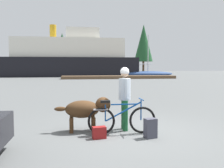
# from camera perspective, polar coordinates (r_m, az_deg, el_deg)

# --- Properties ---
(ground_plane) EXTENTS (160.00, 160.00, 0.00)m
(ground_plane) POSITION_cam_1_polar(r_m,az_deg,el_deg) (6.53, 3.59, -11.18)
(ground_plane) COLOR #595B5B
(bicycle) EXTENTS (1.76, 0.44, 0.90)m
(bicycle) POSITION_cam_1_polar(r_m,az_deg,el_deg) (6.23, 2.27, -8.35)
(bicycle) COLOR black
(bicycle) RESTS_ON ground_plane
(person_cyclist) EXTENTS (0.32, 0.53, 1.71)m
(person_cyclist) POSITION_cam_1_polar(r_m,az_deg,el_deg) (6.54, 3.00, -1.99)
(person_cyclist) COLOR #19592D
(person_cyclist) RESTS_ON ground_plane
(dog) EXTENTS (1.49, 0.55, 0.91)m
(dog) POSITION_cam_1_polar(r_m,az_deg,el_deg) (6.50, -6.02, -5.85)
(dog) COLOR #472D19
(dog) RESTS_ON ground_plane
(backpack) EXTENTS (0.32, 0.26, 0.47)m
(backpack) POSITION_cam_1_polar(r_m,az_deg,el_deg) (6.01, 9.04, -10.24)
(backpack) COLOR #3F3F4C
(backpack) RESTS_ON ground_plane
(handbag_pannier) EXTENTS (0.34, 0.23, 0.29)m
(handbag_pannier) POSITION_cam_1_polar(r_m,az_deg,el_deg) (5.93, -3.03, -11.35)
(handbag_pannier) COLOR maroon
(handbag_pannier) RESTS_ON ground_plane
(dock_pier) EXTENTS (15.82, 2.59, 0.40)m
(dock_pier) POSITION_cam_1_polar(r_m,az_deg,el_deg) (34.00, 1.64, 1.63)
(dock_pier) COLOR brown
(dock_pier) RESTS_ON ground_plane
(ferry_boat) EXTENTS (22.88, 8.00, 8.78)m
(ferry_boat) POSITION_cam_1_polar(r_m,az_deg,el_deg) (42.98, -9.84, 5.97)
(ferry_boat) COLOR black
(ferry_boat) RESTS_ON ground_plane
(sailboat_moored) EXTENTS (8.60, 2.41, 6.93)m
(sailboat_moored) POSITION_cam_1_polar(r_m,az_deg,el_deg) (41.11, 8.45, 2.42)
(sailboat_moored) COLOR navy
(sailboat_moored) RESTS_ON ground_plane
(pine_tree_center) EXTENTS (3.34, 3.34, 8.44)m
(pine_tree_center) POSITION_cam_1_polar(r_m,az_deg,el_deg) (55.71, -6.32, 7.81)
(pine_tree_center) COLOR #4C331E
(pine_tree_center) RESTS_ON ground_plane
(pine_tree_far_right) EXTENTS (4.26, 4.26, 11.21)m
(pine_tree_far_right) POSITION_cam_1_polar(r_m,az_deg,el_deg) (56.57, 7.45, 9.52)
(pine_tree_far_right) COLOR #4C331E
(pine_tree_far_right) RESTS_ON ground_plane
(pine_tree_mid_back) EXTENTS (4.38, 4.38, 9.72)m
(pine_tree_mid_back) POSITION_cam_1_polar(r_m,az_deg,el_deg) (60.65, -11.64, 8.33)
(pine_tree_mid_back) COLOR #4C331E
(pine_tree_mid_back) RESTS_ON ground_plane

